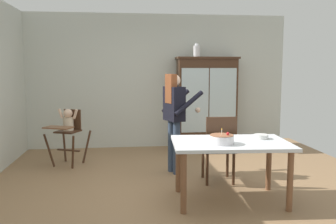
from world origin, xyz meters
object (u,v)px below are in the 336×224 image
(adult_person, at_px, (175,111))
(birthday_cake, at_px, (222,139))
(serving_bowl, at_px, (261,137))
(high_chair_with_toddler, at_px, (68,126))
(dining_table, at_px, (230,149))
(dining_chair_far_side, at_px, (220,145))
(ceramic_vase, at_px, (197,51))
(china_cabinet, at_px, (207,103))

(adult_person, distance_m, birthday_cake, 1.44)
(serving_bowl, bearing_deg, high_chair_with_toddler, 145.59)
(dining_table, distance_m, dining_chair_far_side, 0.67)
(adult_person, xyz_separation_m, dining_chair_far_side, (0.55, -0.59, -0.41))
(ceramic_vase, distance_m, serving_bowl, 3.09)
(high_chair_with_toddler, height_order, birthday_cake, high_chair_with_toddler)
(dining_table, height_order, birthday_cake, birthday_cake)
(dining_table, bearing_deg, china_cabinet, 82.72)
(birthday_cake, bearing_deg, dining_table, 40.37)
(ceramic_vase, xyz_separation_m, adult_person, (-0.68, -1.70, -0.99))
(adult_person, distance_m, dining_table, 1.40)
(high_chair_with_toddler, xyz_separation_m, adult_person, (1.70, -0.66, 0.31))
(adult_person, height_order, dining_chair_far_side, adult_person)
(birthday_cake, xyz_separation_m, serving_bowl, (0.57, 0.24, -0.03))
(china_cabinet, bearing_deg, dining_table, -97.28)
(ceramic_vase, height_order, high_chair_with_toddler, ceramic_vase)
(ceramic_vase, xyz_separation_m, high_chair_with_toddler, (-2.38, -1.04, -1.30))
(dining_chair_far_side, bearing_deg, ceramic_vase, -89.94)
(china_cabinet, bearing_deg, birthday_cake, -99.66)
(serving_bowl, bearing_deg, birthday_cake, -157.11)
(dining_chair_far_side, bearing_deg, dining_table, 89.22)
(china_cabinet, xyz_separation_m, high_chair_with_toddler, (-2.59, -1.03, -0.27))
(dining_table, distance_m, birthday_cake, 0.25)
(dining_table, relative_size, serving_bowl, 8.02)
(china_cabinet, distance_m, dining_table, 2.99)
(high_chair_with_toddler, relative_size, adult_person, 0.62)
(adult_person, relative_size, serving_bowl, 8.50)
(china_cabinet, xyz_separation_m, serving_bowl, (0.05, -2.84, -0.16))
(china_cabinet, relative_size, dining_table, 1.28)
(high_chair_with_toddler, height_order, serving_bowl, high_chair_with_toddler)
(high_chair_with_toddler, distance_m, serving_bowl, 3.20)
(high_chair_with_toddler, distance_m, dining_chair_far_side, 2.58)
(serving_bowl, bearing_deg, china_cabinet, 90.95)
(high_chair_with_toddler, xyz_separation_m, serving_bowl, (2.64, -1.81, 0.11))
(serving_bowl, bearing_deg, adult_person, 129.28)
(china_cabinet, xyz_separation_m, dining_table, (-0.38, -2.96, -0.29))
(adult_person, bearing_deg, dining_chair_far_side, -158.09)
(birthday_cake, bearing_deg, high_chair_with_toddler, 135.25)
(adult_person, bearing_deg, ceramic_vase, -42.93)
(high_chair_with_toddler, bearing_deg, china_cabinet, 45.45)
(china_cabinet, height_order, dining_table, china_cabinet)
(high_chair_with_toddler, xyz_separation_m, dining_table, (2.21, -1.92, -0.01))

